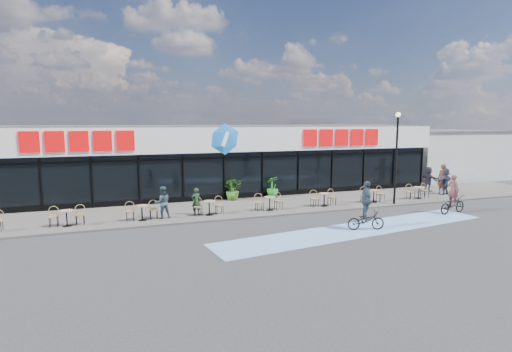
# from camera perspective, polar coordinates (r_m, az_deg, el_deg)

# --- Properties ---
(ground) EXTENTS (120.00, 120.00, 0.00)m
(ground) POSITION_cam_1_polar(r_m,az_deg,el_deg) (18.23, 1.18, -7.58)
(ground) COLOR #28282B
(ground) RESTS_ON ground
(sidewalk) EXTENTS (44.00, 5.00, 0.10)m
(sidewalk) POSITION_cam_1_polar(r_m,az_deg,el_deg) (22.36, -2.89, -4.58)
(sidewalk) COLOR #504B47
(sidewalk) RESTS_ON ground
(bike_lane) EXTENTS (14.17, 4.13, 0.01)m
(bike_lane) POSITION_cam_1_polar(r_m,az_deg,el_deg) (18.73, 14.48, -7.39)
(bike_lane) COLOR #6691C2
(bike_lane) RESTS_ON ground
(building) EXTENTS (30.60, 6.57, 4.75)m
(building) POSITION_cam_1_polar(r_m,az_deg,el_deg) (27.22, -6.19, 2.46)
(building) COLOR black
(building) RESTS_ON ground
(neighbour_building) EXTENTS (9.20, 7.20, 4.11)m
(neighbour_building) POSITION_cam_1_polar(r_m,az_deg,el_deg) (38.40, 24.73, 2.90)
(neighbour_building) COLOR silver
(neighbour_building) RESTS_ON ground
(lamp_post) EXTENTS (0.28, 0.28, 5.26)m
(lamp_post) POSITION_cam_1_polar(r_m,az_deg,el_deg) (24.14, 19.43, 3.50)
(lamp_post) COLOR black
(lamp_post) RESTS_ON sidewalk
(bistro_set_1) EXTENTS (1.54, 0.62, 0.90)m
(bistro_set_1) POSITION_cam_1_polar(r_m,az_deg,el_deg) (20.23, -25.41, -5.18)
(bistro_set_1) COLOR tan
(bistro_set_1) RESTS_ON sidewalk
(bistro_set_2) EXTENTS (1.54, 0.62, 0.90)m
(bistro_set_2) POSITION_cam_1_polar(r_m,az_deg,el_deg) (20.13, -15.99, -4.78)
(bistro_set_2) COLOR tan
(bistro_set_2) RESTS_ON sidewalk
(bistro_set_3) EXTENTS (1.54, 0.62, 0.90)m
(bistro_set_3) POSITION_cam_1_polar(r_m,az_deg,el_deg) (20.57, -6.75, -4.27)
(bistro_set_3) COLOR tan
(bistro_set_3) RESTS_ON sidewalk
(bistro_set_4) EXTENTS (1.54, 0.62, 0.90)m
(bistro_set_4) POSITION_cam_1_polar(r_m,az_deg,el_deg) (21.52, 1.88, -3.69)
(bistro_set_4) COLOR tan
(bistro_set_4) RESTS_ON sidewalk
(bistro_set_5) EXTENTS (1.54, 0.62, 0.90)m
(bistro_set_5) POSITION_cam_1_polar(r_m,az_deg,el_deg) (22.91, 9.61, -3.10)
(bistro_set_5) COLOR tan
(bistro_set_5) RESTS_ON sidewalk
(bistro_set_6) EXTENTS (1.54, 0.62, 0.90)m
(bistro_set_6) POSITION_cam_1_polar(r_m,az_deg,el_deg) (24.66, 16.34, -2.53)
(bistro_set_6) COLOR tan
(bistro_set_6) RESTS_ON sidewalk
(bistro_set_7) EXTENTS (1.54, 0.62, 0.90)m
(bistro_set_7) POSITION_cam_1_polar(r_m,az_deg,el_deg) (26.71, 22.11, -2.02)
(bistro_set_7) COLOR tan
(bistro_set_7) RESTS_ON sidewalk
(potted_plant_left) EXTENTS (1.45, 1.42, 1.23)m
(potted_plant_left) POSITION_cam_1_polar(r_m,az_deg,el_deg) (24.37, -3.24, -1.98)
(potted_plant_left) COLOR #315C1A
(potted_plant_left) RESTS_ON sidewalk
(potted_plant_mid) EXTENTS (0.76, 0.76, 1.31)m
(potted_plant_mid) POSITION_cam_1_polar(r_m,az_deg,el_deg) (24.26, -3.45, -1.93)
(potted_plant_mid) COLOR #34691E
(potted_plant_mid) RESTS_ON sidewalk
(potted_plant_right) EXTENTS (0.96, 0.96, 1.32)m
(potted_plant_right) POSITION_cam_1_polar(r_m,az_deg,el_deg) (25.09, 2.36, -1.58)
(potted_plant_right) COLOR #1F6C22
(potted_plant_right) RESTS_ON sidewalk
(patron_left) EXTENTS (0.58, 0.45, 1.39)m
(patron_left) POSITION_cam_1_polar(r_m,az_deg,el_deg) (20.61, -8.57, -3.60)
(patron_left) COLOR black
(patron_left) RESTS_ON sidewalk
(patron_right) EXTENTS (0.82, 0.66, 1.59)m
(patron_right) POSITION_cam_1_polar(r_m,az_deg,el_deg) (20.15, -13.21, -3.69)
(patron_right) COLOR #30414B
(patron_right) RESTS_ON sidewalk
(pedestrian_a) EXTENTS (0.60, 0.79, 1.98)m
(pedestrian_a) POSITION_cam_1_polar(r_m,az_deg,el_deg) (28.85, 25.09, -0.43)
(pedestrian_a) COLOR #4D2D1B
(pedestrian_a) RESTS_ON sidewalk
(pedestrian_b) EXTENTS (0.52, 1.57, 1.68)m
(pedestrian_b) POSITION_cam_1_polar(r_m,az_deg,el_deg) (29.78, 23.39, -0.39)
(pedestrian_b) COLOR #24222B
(pedestrian_b) RESTS_ON sidewalk
(pedestrian_c) EXTENTS (1.69, 0.86, 1.74)m
(pedestrian_c) POSITION_cam_1_polar(r_m,az_deg,el_deg) (28.84, 25.39, -0.68)
(pedestrian_c) COLOR #2E3549
(pedestrian_c) RESTS_ON sidewalk
(cyclist_a) EXTENTS (1.76, 1.12, 2.22)m
(cyclist_a) POSITION_cam_1_polar(r_m,az_deg,el_deg) (18.54, 15.46, -4.81)
(cyclist_a) COLOR black
(cyclist_a) RESTS_ON ground
(cyclist_b) EXTENTS (1.93, 0.95, 2.08)m
(cyclist_b) POSITION_cam_1_polar(r_m,az_deg,el_deg) (23.52, 26.28, -3.21)
(cyclist_b) COLOR black
(cyclist_b) RESTS_ON ground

